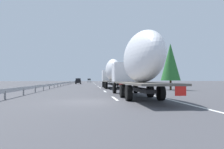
# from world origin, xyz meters

# --- Properties ---
(ground_plane) EXTENTS (260.00, 260.00, 0.00)m
(ground_plane) POSITION_xyz_m (40.00, 0.00, 0.00)
(ground_plane) COLOR #424247
(lane_stripe_0) EXTENTS (3.20, 0.20, 0.01)m
(lane_stripe_0) POSITION_xyz_m (2.00, -1.80, 0.00)
(lane_stripe_0) COLOR white
(lane_stripe_0) RESTS_ON ground_plane
(lane_stripe_1) EXTENTS (3.20, 0.20, 0.01)m
(lane_stripe_1) POSITION_xyz_m (11.17, -1.80, 0.00)
(lane_stripe_1) COLOR white
(lane_stripe_1) RESTS_ON ground_plane
(lane_stripe_2) EXTENTS (3.20, 0.20, 0.01)m
(lane_stripe_2) POSITION_xyz_m (21.50, -1.80, 0.00)
(lane_stripe_2) COLOR white
(lane_stripe_2) RESTS_ON ground_plane
(lane_stripe_3) EXTENTS (3.20, 0.20, 0.01)m
(lane_stripe_3) POSITION_xyz_m (29.11, -1.80, 0.00)
(lane_stripe_3) COLOR white
(lane_stripe_3) RESTS_ON ground_plane
(lane_stripe_4) EXTENTS (3.20, 0.20, 0.01)m
(lane_stripe_4) POSITION_xyz_m (45.96, -1.80, 0.00)
(lane_stripe_4) COLOR white
(lane_stripe_4) RESTS_ON ground_plane
(lane_stripe_5) EXTENTS (3.20, 0.20, 0.01)m
(lane_stripe_5) POSITION_xyz_m (47.43, -1.80, 0.00)
(lane_stripe_5) COLOR white
(lane_stripe_5) RESTS_ON ground_plane
(lane_stripe_6) EXTENTS (3.20, 0.20, 0.01)m
(lane_stripe_6) POSITION_xyz_m (67.61, -1.80, 0.00)
(lane_stripe_6) COLOR white
(lane_stripe_6) RESTS_ON ground_plane
(lane_stripe_7) EXTENTS (3.20, 0.20, 0.01)m
(lane_stripe_7) POSITION_xyz_m (61.16, -1.80, 0.00)
(lane_stripe_7) COLOR white
(lane_stripe_7) RESTS_ON ground_plane
(lane_stripe_8) EXTENTS (3.20, 0.20, 0.01)m
(lane_stripe_8) POSITION_xyz_m (89.98, -1.80, 0.00)
(lane_stripe_8) COLOR white
(lane_stripe_8) RESTS_ON ground_plane
(edge_line_right) EXTENTS (110.00, 0.20, 0.01)m
(edge_line_right) POSITION_xyz_m (45.00, -5.50, 0.00)
(edge_line_right) COLOR white
(edge_line_right) RESTS_ON ground_plane
(truck_lead) EXTENTS (12.34, 2.55, 4.58)m
(truck_lead) POSITION_xyz_m (19.52, -3.60, 2.57)
(truck_lead) COLOR silver
(truck_lead) RESTS_ON ground_plane
(truck_trailing) EXTENTS (13.97, 2.55, 4.74)m
(truck_trailing) POSITION_xyz_m (2.19, -3.60, 2.66)
(truck_trailing) COLOR silver
(truck_trailing) RESTS_ON ground_plane
(car_black_suv) EXTENTS (4.20, 1.73, 1.80)m
(car_black_suv) POSITION_xyz_m (52.70, 3.46, 0.91)
(car_black_suv) COLOR black
(car_black_suv) RESTS_ON ground_plane
(car_white_van) EXTENTS (4.68, 1.83, 1.90)m
(car_white_van) POSITION_xyz_m (94.12, -0.07, 0.95)
(car_white_van) COLOR white
(car_white_van) RESTS_ON ground_plane
(road_sign) EXTENTS (0.10, 0.90, 3.32)m
(road_sign) POSITION_xyz_m (36.69, -6.70, 2.29)
(road_sign) COLOR gray
(road_sign) RESTS_ON ground_plane
(tree_0) EXTENTS (3.34, 3.34, 7.29)m
(tree_0) POSITION_xyz_m (86.98, -10.03, 4.57)
(tree_0) COLOR #472D19
(tree_0) RESTS_ON ground_plane
(tree_1) EXTENTS (2.65, 2.65, 6.40)m
(tree_1) POSITION_xyz_m (13.73, -11.03, 3.83)
(tree_1) COLOR #472D19
(tree_1) RESTS_ON ground_plane
(tree_2) EXTENTS (2.71, 2.71, 5.50)m
(tree_2) POSITION_xyz_m (82.31, -11.80, 3.47)
(tree_2) COLOR #472D19
(tree_2) RESTS_ON ground_plane
(guardrail_median) EXTENTS (94.00, 0.10, 0.76)m
(guardrail_median) POSITION_xyz_m (43.00, 6.00, 0.58)
(guardrail_median) COLOR #9EA0A5
(guardrail_median) RESTS_ON ground_plane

